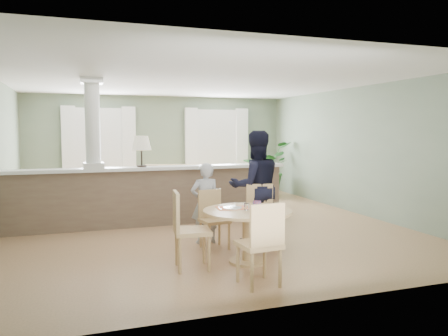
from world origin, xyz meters
name	(u,v)px	position (x,y,z in m)	size (l,w,h in m)	color
ground	(200,224)	(0.00, 0.00, 0.00)	(8.00, 8.00, 0.00)	tan
room_shell	(190,129)	(-0.03, 0.63, 1.81)	(7.02, 8.02, 2.71)	gray
pony_wall	(146,188)	(-0.99, 0.20, 0.71)	(5.32, 0.38, 2.70)	#76624C
sofa	(197,186)	(0.48, 1.95, 0.48)	(3.30, 1.29, 0.96)	#9B8054
houseplant	(266,169)	(2.70, 2.93, 0.74)	(1.33, 1.15, 1.48)	#255C24
dining_table	(248,221)	(-0.03, -2.51, 0.57)	(1.19, 1.19, 0.82)	tan
chair_far_boy	(213,216)	(-0.25, -1.62, 0.48)	(0.45, 0.45, 0.88)	tan
chair_far_man	(261,213)	(0.45, -1.86, 0.53)	(0.51, 0.51, 0.96)	tan
chair_near	(262,241)	(-0.23, -3.42, 0.54)	(0.48, 0.48, 0.98)	tan
chair_side	(186,226)	(-0.89, -2.51, 0.56)	(0.50, 0.50, 1.01)	tan
child_person	(205,203)	(-0.29, -1.34, 0.64)	(0.47, 0.31, 1.28)	#A9A9AE
man_person	(256,187)	(0.50, -1.51, 0.89)	(0.86, 0.67, 1.78)	black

